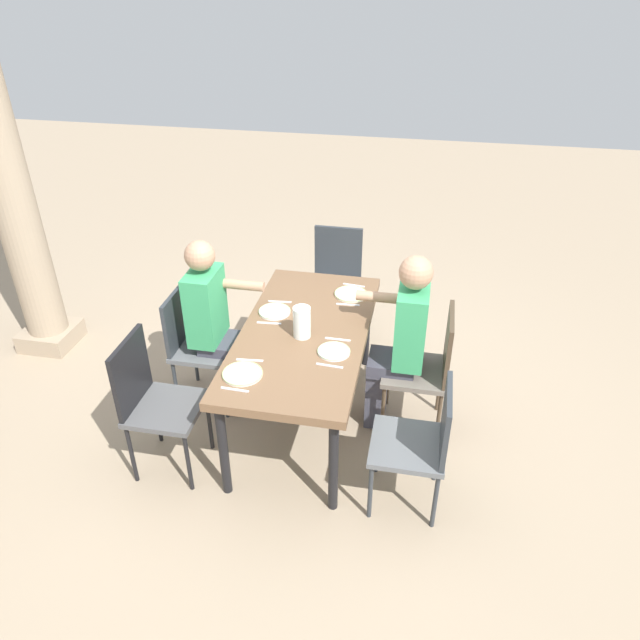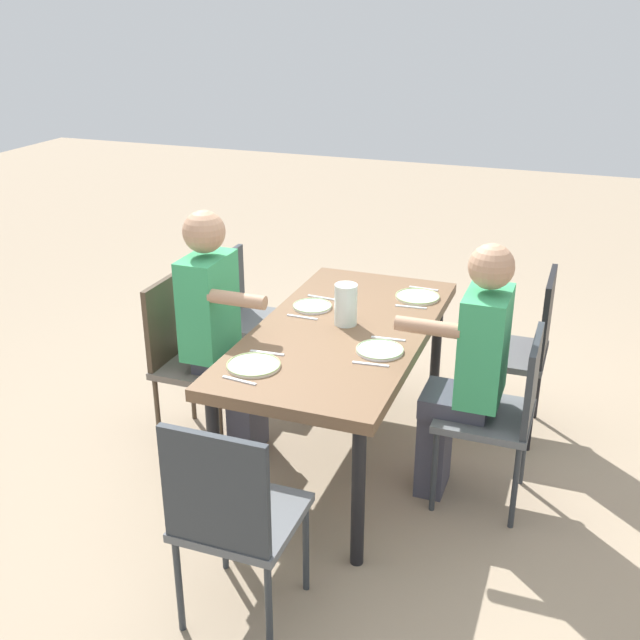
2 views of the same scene
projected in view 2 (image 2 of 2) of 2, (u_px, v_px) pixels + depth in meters
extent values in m
plane|color=gray|center=(340.00, 457.00, 4.18)|extent=(16.00, 16.00, 0.00)
cube|color=brown|center=(342.00, 334.00, 3.89)|extent=(1.71, 0.84, 0.06)
cylinder|color=black|center=(436.00, 351.00, 4.60)|extent=(0.06, 0.06, 0.71)
cylinder|color=black|center=(358.00, 496.00, 3.26)|extent=(0.06, 0.06, 0.71)
cylinder|color=black|center=(329.00, 335.00, 4.82)|extent=(0.06, 0.06, 0.71)
cylinder|color=black|center=(215.00, 465.00, 3.48)|extent=(0.06, 0.06, 0.71)
cube|color=#4F4F50|center=(505.00, 353.00, 4.28)|extent=(0.44, 0.44, 0.04)
cube|color=black|center=(547.00, 318.00, 4.12)|extent=(0.42, 0.03, 0.48)
cylinder|color=black|center=(473.00, 373.00, 4.60)|extent=(0.03, 0.03, 0.46)
cylinder|color=black|center=(462.00, 402.00, 4.27)|extent=(0.03, 0.03, 0.46)
cylinder|color=black|center=(538.00, 383.00, 4.48)|extent=(0.03, 0.03, 0.46)
cylinder|color=black|center=(531.00, 413.00, 4.15)|extent=(0.03, 0.03, 0.46)
cube|color=#5B5E61|center=(258.00, 322.00, 4.78)|extent=(0.44, 0.44, 0.04)
cube|color=#2D3338|center=(227.00, 286.00, 4.76)|extent=(0.42, 0.03, 0.43)
cylinder|color=#2D3338|center=(274.00, 372.00, 4.64)|extent=(0.03, 0.03, 0.42)
cylinder|color=#2D3338|center=(298.00, 348.00, 4.97)|extent=(0.03, 0.03, 0.42)
cylinder|color=#2D3338|center=(218.00, 363.00, 4.76)|extent=(0.03, 0.03, 0.42)
cylinder|color=#2D3338|center=(245.00, 339.00, 5.09)|extent=(0.03, 0.03, 0.42)
cube|color=#5B5E61|center=(485.00, 416.00, 3.67)|extent=(0.44, 0.44, 0.04)
cube|color=#2D3338|center=(532.00, 382.00, 3.52)|extent=(0.42, 0.03, 0.44)
cylinder|color=#2D3338|center=(450.00, 432.00, 3.99)|extent=(0.03, 0.03, 0.44)
cylinder|color=#2D3338|center=(434.00, 471.00, 3.66)|extent=(0.03, 0.03, 0.44)
cylinder|color=#2D3338|center=(524.00, 446.00, 3.87)|extent=(0.03, 0.03, 0.44)
cylinder|color=#2D3338|center=(515.00, 487.00, 3.54)|extent=(0.03, 0.03, 0.44)
cube|color=#6A6158|center=(203.00, 366.00, 4.15)|extent=(0.44, 0.44, 0.04)
cube|color=#473828|center=(168.00, 321.00, 4.12)|extent=(0.42, 0.03, 0.48)
cylinder|color=#473828|center=(221.00, 428.00, 4.02)|extent=(0.03, 0.03, 0.45)
cylinder|color=#473828|center=(251.00, 395.00, 4.35)|extent=(0.03, 0.03, 0.45)
cylinder|color=#473828|center=(158.00, 415.00, 4.14)|extent=(0.03, 0.03, 0.45)
cylinder|color=#473828|center=(192.00, 384.00, 4.47)|extent=(0.03, 0.03, 0.45)
cube|color=#5B5E61|center=(242.00, 517.00, 2.97)|extent=(0.44, 0.44, 0.04)
cube|color=#2D3338|center=(215.00, 494.00, 2.70)|extent=(0.03, 0.42, 0.48)
cylinder|color=#2D3338|center=(306.00, 547.00, 3.16)|extent=(0.03, 0.03, 0.44)
cylinder|color=#2D3338|center=(224.00, 526.00, 3.28)|extent=(0.03, 0.03, 0.44)
cylinder|color=#2D3338|center=(269.00, 610.00, 2.83)|extent=(0.03, 0.03, 0.44)
cylinder|color=#2D3338|center=(179.00, 585.00, 2.95)|extent=(0.03, 0.03, 0.44)
cube|color=#3F3F4C|center=(434.00, 448.00, 3.83)|extent=(0.24, 0.14, 0.46)
cube|color=#3F3F4C|center=(456.00, 402.00, 3.70)|extent=(0.28, 0.32, 0.10)
cube|color=#389E60|center=(484.00, 346.00, 3.54)|extent=(0.34, 0.20, 0.53)
sphere|color=tan|center=(491.00, 267.00, 3.38)|extent=(0.21, 0.21, 0.21)
cylinder|color=tan|center=(428.00, 327.00, 3.45)|extent=(0.07, 0.30, 0.07)
cube|color=#3F3F4C|center=(247.00, 412.00, 4.16)|extent=(0.24, 0.14, 0.46)
cube|color=#3F3F4C|center=(230.00, 364.00, 4.08)|extent=(0.28, 0.32, 0.10)
cube|color=#389E60|center=(208.00, 305.00, 3.99)|extent=(0.34, 0.20, 0.54)
sphere|color=tan|center=(204.00, 232.00, 3.84)|extent=(0.22, 0.22, 0.22)
cylinder|color=tan|center=(237.00, 299.00, 3.75)|extent=(0.07, 0.30, 0.07)
cylinder|color=silver|center=(417.00, 297.00, 4.26)|extent=(0.25, 0.25, 0.01)
torus|color=#A0BE77|center=(418.00, 296.00, 4.26)|extent=(0.25, 0.25, 0.01)
cube|color=silver|center=(424.00, 289.00, 4.40)|extent=(0.02, 0.17, 0.01)
cube|color=silver|center=(411.00, 307.00, 4.14)|extent=(0.03, 0.17, 0.01)
cylinder|color=white|center=(312.00, 307.00, 4.13)|extent=(0.21, 0.21, 0.01)
torus|color=#A9CD91|center=(312.00, 305.00, 4.13)|extent=(0.21, 0.21, 0.01)
cube|color=silver|center=(322.00, 298.00, 4.26)|extent=(0.03, 0.17, 0.01)
cube|color=silver|center=(302.00, 317.00, 4.00)|extent=(0.02, 0.17, 0.01)
cylinder|color=white|center=(380.00, 350.00, 3.62)|extent=(0.23, 0.23, 0.01)
torus|color=#A9CD91|center=(380.00, 349.00, 3.62)|extent=(0.23, 0.23, 0.01)
cube|color=silver|center=(388.00, 339.00, 3.75)|extent=(0.03, 0.17, 0.01)
cube|color=silver|center=(371.00, 364.00, 3.49)|extent=(0.03, 0.17, 0.01)
cylinder|color=silver|center=(254.00, 366.00, 3.47)|extent=(0.25, 0.25, 0.01)
torus|color=#A0BE77|center=(254.00, 364.00, 3.47)|extent=(0.25, 0.25, 0.01)
cube|color=silver|center=(267.00, 353.00, 3.60)|extent=(0.03, 0.17, 0.01)
cube|color=silver|center=(239.00, 380.00, 3.34)|extent=(0.04, 0.17, 0.01)
cylinder|color=white|center=(346.00, 304.00, 3.89)|extent=(0.12, 0.12, 0.22)
cylinder|color=#EFEAC6|center=(346.00, 310.00, 3.90)|extent=(0.11, 0.11, 0.14)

